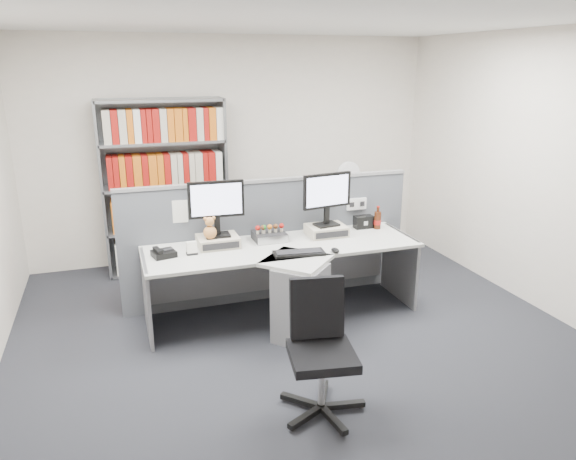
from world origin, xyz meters
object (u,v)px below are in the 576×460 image
object	(u,v)px
keyboard	(299,253)
mouse	(335,250)
cola_bottle	(378,220)
shelving_unit	(165,189)
filing_cabinet	(346,234)
desk_fan	(348,179)
desk_calendar	(192,249)
office_chair	(320,345)
desk	(290,280)
monitor_left	(216,204)
speaker	(363,222)
monitor_right	(327,195)
desk_phone	(163,253)
desktop_pc	(269,236)

from	to	relation	value
keyboard	mouse	world-z (taller)	mouse
keyboard	cola_bottle	bearing A→B (deg)	25.29
shelving_unit	filing_cabinet	xyz separation A→B (m)	(2.10, -0.45, -0.63)
filing_cabinet	desk_fan	world-z (taller)	desk_fan
keyboard	desk_calendar	world-z (taller)	desk_calendar
filing_cabinet	office_chair	xyz separation A→B (m)	(-1.41, -2.68, 0.15)
desk	shelving_unit	xyz separation A→B (m)	(-0.90, 1.85, 0.52)
filing_cabinet	office_chair	world-z (taller)	office_chair
desk_fan	monitor_left	bearing A→B (deg)	-150.37
speaker	desk_fan	world-z (taller)	desk_fan
cola_bottle	shelving_unit	distance (m)	2.46
speaker	mouse	bearing A→B (deg)	-133.42
monitor_right	desk_phone	distance (m)	1.67
monitor_left	keyboard	size ratio (longest dim) A/B	1.10
desktop_pc	keyboard	bearing A→B (deg)	-74.23
mouse	speaker	world-z (taller)	speaker
mouse	office_chair	world-z (taller)	office_chair
desk_calendar	shelving_unit	size ratio (longest dim) A/B	0.06
desk	desk_calendar	world-z (taller)	desk_calendar
desktop_pc	shelving_unit	bearing A→B (deg)	119.83
desk_fan	keyboard	bearing A→B (deg)	-127.76
cola_bottle	mouse	bearing A→B (deg)	-142.38
monitor_left	desk_fan	world-z (taller)	monitor_left
desk	cola_bottle	world-z (taller)	cola_bottle
desk_fan	office_chair	bearing A→B (deg)	-117.72
monitor_right	desk_phone	bearing A→B (deg)	-175.53
monitor_right	office_chair	xyz separation A→B (m)	(-0.72, -1.66, -0.64)
speaker	monitor_left	bearing A→B (deg)	-176.08
monitor_left	mouse	xyz separation A→B (m)	(0.98, -0.51, -0.39)
desktop_pc	desk_fan	distance (m)	1.64
desk	speaker	xyz separation A→B (m)	(0.98, 0.49, 0.33)
desk_calendar	speaker	world-z (taller)	speaker
desk	desk_fan	size ratio (longest dim) A/B	4.68
cola_bottle	filing_cabinet	bearing A→B (deg)	84.29
shelving_unit	filing_cabinet	size ratio (longest dim) A/B	2.86
desk	desktop_pc	bearing A→B (deg)	100.28
desk	desk_phone	bearing A→B (deg)	166.89
desk_calendar	office_chair	bearing A→B (deg)	-66.92
desk	monitor_left	bearing A→B (deg)	146.79
monitor_left	keyboard	bearing A→B (deg)	-35.09
speaker	office_chair	bearing A→B (deg)	-123.78
desk_phone	speaker	xyz separation A→B (m)	(2.08, 0.23, 0.03)
desk	filing_cabinet	xyz separation A→B (m)	(1.20, 1.40, -0.11)
monitor_right	speaker	bearing A→B (deg)	13.01
mouse	keyboard	bearing A→B (deg)	170.78
monitor_left	keyboard	distance (m)	0.89
monitor_right	office_chair	bearing A→B (deg)	-113.45
speaker	monitor_right	bearing A→B (deg)	-166.99
desk_phone	desk_calendar	distance (m)	0.25
cola_bottle	filing_cabinet	size ratio (longest dim) A/B	0.35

